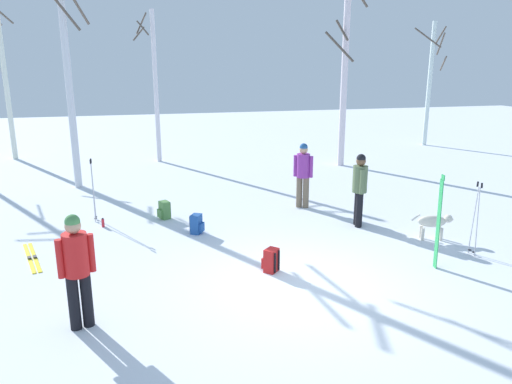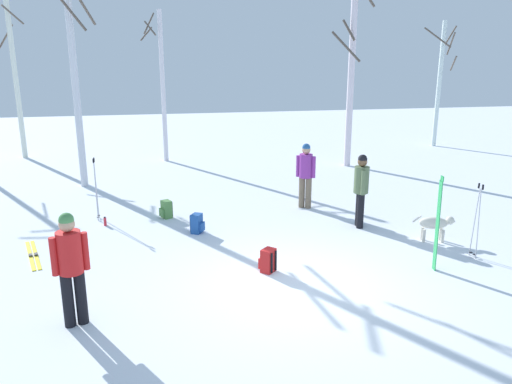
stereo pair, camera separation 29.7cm
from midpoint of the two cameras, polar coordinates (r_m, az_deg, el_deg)
name	(u,v)px [view 1 (the left image)]	position (r m, az deg, el deg)	size (l,w,h in m)	color
ground_plane	(301,286)	(8.52, 4.30, -10.96)	(60.00, 60.00, 0.00)	white
person_0	(77,264)	(7.37, -21.45, -7.93)	(0.50, 0.34, 1.72)	black
person_1	(303,171)	(12.70, 4.89, 2.46)	(0.45, 0.34, 1.72)	#72604C
person_2	(360,185)	(11.40, 11.37, 0.77)	(0.34, 0.51, 1.72)	black
dog	(434,222)	(11.10, 19.49, -3.39)	(0.87, 0.39, 0.57)	beige
ski_pair_planted_0	(439,222)	(9.46, 19.84, -3.37)	(0.05, 0.19, 1.78)	green
ski_pair_lying_0	(32,257)	(10.65, -25.60, -6.95)	(0.62, 1.68, 0.05)	yellow
ski_poles_0	(476,217)	(10.39, 23.71, -2.68)	(0.07, 0.22, 1.49)	#B2B2BC
ski_poles_1	(93,188)	(12.28, -19.28, 0.41)	(0.07, 0.25, 1.52)	#B2B2BC
backpack_0	(164,210)	(12.14, -11.43, -2.12)	(0.34, 0.32, 0.44)	#4C7F3F
backpack_1	(271,261)	(8.95, 0.82, -8.07)	(0.34, 0.35, 0.44)	red
backpack_2	(197,224)	(10.98, -7.77, -3.79)	(0.34, 0.33, 0.44)	#1E4C99
water_bottle_0	(103,223)	(11.92, -18.25, -3.47)	(0.07, 0.07, 0.22)	red
birch_tree_1	(4,65)	(21.42, -27.91, 13.02)	(1.10, 1.10, 7.06)	silver
birch_tree_2	(67,56)	(15.52, -21.84, 14.65)	(1.50, 1.68, 7.39)	silver
birch_tree_3	(155,84)	(19.00, -12.26, 12.30)	(0.83, 1.29, 5.61)	silver
birch_tree_4	(344,76)	(18.07, 9.88, 13.28)	(1.34, 0.95, 6.75)	silver
birch_tree_5	(430,81)	(23.78, 19.46, 12.21)	(1.61, 1.29, 5.50)	silver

